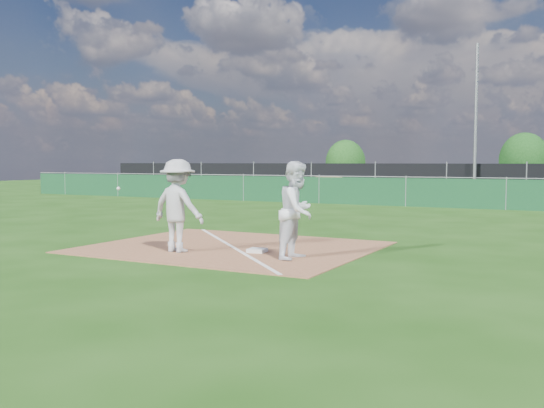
{
  "coord_description": "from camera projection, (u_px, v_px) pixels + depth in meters",
  "views": [
    {
      "loc": [
        7.01,
        -10.3,
        1.9
      ],
      "look_at": [
        1.0,
        1.0,
        1.0
      ],
      "focal_mm": 40.0,
      "sensor_mm": 36.0,
      "label": 1
    }
  ],
  "objects": [
    {
      "name": "ground",
      "position": [
        367.0,
        216.0,
        21.3
      ],
      "size": [
        90.0,
        90.0,
        0.0
      ],
      "primitive_type": "plane",
      "color": "#19430E",
      "rests_on": "ground"
    },
    {
      "name": "infield_dirt",
      "position": [
        232.0,
        247.0,
        13.37
      ],
      "size": [
        6.0,
        5.0,
        0.02
      ],
      "primitive_type": "cube",
      "color": "brown",
      "rests_on": "ground"
    },
    {
      "name": "foul_line",
      "position": [
        232.0,
        246.0,
        13.37
      ],
      "size": [
        5.01,
        5.01,
        0.01
      ],
      "primitive_type": "cube",
      "rotation": [
        0.0,
        0.0,
        0.79
      ],
      "color": "white",
      "rests_on": "infield_dirt"
    },
    {
      "name": "green_fence",
      "position": [
        406.0,
        192.0,
        25.66
      ],
      "size": [
        44.0,
        0.05,
        1.2
      ],
      "primitive_type": "cube",
      "color": "#113E20",
      "rests_on": "ground"
    },
    {
      "name": "dirt_mound",
      "position": [
        329.0,
        187.0,
        31.09
      ],
      "size": [
        3.38,
        2.6,
        1.17
      ],
      "primitive_type": "ellipsoid",
      "color": "#977048",
      "rests_on": "ground"
    },
    {
      "name": "black_fence",
      "position": [
        446.0,
        180.0,
        32.69
      ],
      "size": [
        46.0,
        0.04,
        1.8
      ],
      "primitive_type": "cube",
      "color": "black",
      "rests_on": "ground"
    },
    {
      "name": "parking_lot",
      "position": [
        464.0,
        193.0,
        37.16
      ],
      "size": [
        46.0,
        9.0,
        0.01
      ],
      "primitive_type": "cube",
      "color": "black",
      "rests_on": "ground"
    },
    {
      "name": "light_pole",
      "position": [
        476.0,
        121.0,
        31.51
      ],
      "size": [
        0.16,
        0.16,
        8.0
      ],
      "primitive_type": "cylinder",
      "color": "slate",
      "rests_on": "ground"
    },
    {
      "name": "first_base",
      "position": [
        257.0,
        250.0,
        12.56
      ],
      "size": [
        0.4,
        0.4,
        0.07
      ],
      "primitive_type": "cube",
      "rotation": [
        0.0,
        0.0,
        0.13
      ],
      "color": "silver",
      "rests_on": "infield_dirt"
    },
    {
      "name": "play_at_first",
      "position": [
        178.0,
        206.0,
        12.56
      ],
      "size": [
        2.26,
        0.82,
        1.93
      ],
      "color": "silver",
      "rests_on": "infield_dirt"
    },
    {
      "name": "runner",
      "position": [
        297.0,
        210.0,
        11.71
      ],
      "size": [
        0.74,
        0.94,
        1.91
      ],
      "primitive_type": "imported",
      "rotation": [
        0.0,
        0.0,
        1.55
      ],
      "color": "white",
      "rests_on": "ground"
    },
    {
      "name": "car_left",
      "position": [
        379.0,
        180.0,
        39.27
      ],
      "size": [
        4.59,
        2.82,
        1.46
      ],
      "primitive_type": "imported",
      "rotation": [
        0.0,
        0.0,
        1.84
      ],
      "color": "#B8BBC0",
      "rests_on": "parking_lot"
    },
    {
      "name": "car_mid",
      "position": [
        455.0,
        179.0,
        36.62
      ],
      "size": [
        5.36,
        3.28,
        1.67
      ],
      "primitive_type": "imported",
      "rotation": [
        0.0,
        0.0,
        1.89
      ],
      "color": "black",
      "rests_on": "parking_lot"
    },
    {
      "name": "car_right",
      "position": [
        543.0,
        183.0,
        34.52
      ],
      "size": [
        4.9,
        3.05,
        1.32
      ],
      "primitive_type": "imported",
      "rotation": [
        0.0,
        0.0,
        1.85
      ],
      "color": "black",
      "rests_on": "parking_lot"
    },
    {
      "name": "tree_left",
      "position": [
        345.0,
        163.0,
        45.23
      ],
      "size": [
        2.98,
        2.98,
        3.53
      ],
      "color": "#382316",
      "rests_on": "ground"
    },
    {
      "name": "tree_mid",
      "position": [
        524.0,
        160.0,
        40.85
      ],
      "size": [
        3.26,
        3.26,
        3.87
      ],
      "color": "#382316",
      "rests_on": "ground"
    }
  ]
}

